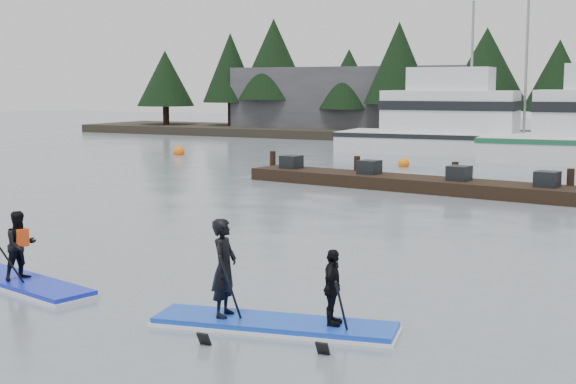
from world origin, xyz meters
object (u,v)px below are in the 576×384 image
at_px(floating_dock, 419,184).
at_px(paddleboard_duo, 271,297).
at_px(fishing_boat_large, 475,142).
at_px(paddleboard_solo, 21,264).

xyz_separation_m(floating_dock, paddleboard_duo, (3.10, -16.61, 0.25)).
bearing_deg(paddleboard_duo, floating_dock, 89.34).
xyz_separation_m(fishing_boat_large, paddleboard_duo, (5.16, -32.47, -0.19)).
height_order(floating_dock, paddleboard_solo, paddleboard_solo).
bearing_deg(paddleboard_duo, fishing_boat_large, 87.80).
bearing_deg(paddleboard_solo, floating_dock, 96.27).
height_order(fishing_boat_large, paddleboard_duo, fishing_boat_large).
bearing_deg(paddleboard_solo, fishing_boat_large, 103.64).
bearing_deg(fishing_boat_large, floating_dock, -86.06).
height_order(fishing_boat_large, floating_dock, fishing_boat_large).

